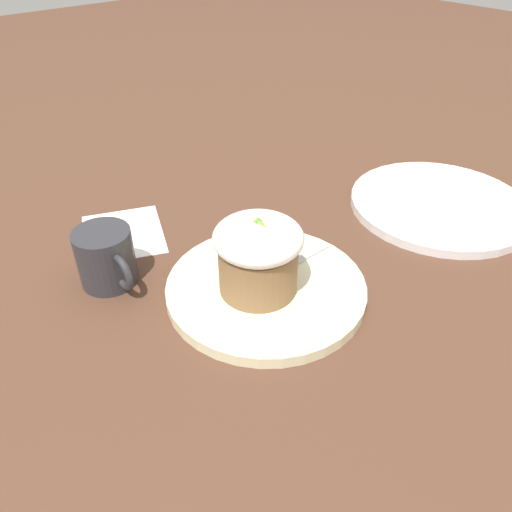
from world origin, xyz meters
TOP-DOWN VIEW (x-y plane):
  - ground_plane at (0.00, 0.00)m, footprint 4.00×4.00m
  - dessert_plate at (0.00, 0.00)m, footprint 0.25×0.25m
  - carrot_cake at (-0.00, -0.01)m, footprint 0.11×0.11m
  - spoon at (-0.01, 0.03)m, footprint 0.03×0.13m
  - coffee_cup at (-0.15, -0.14)m, footprint 0.10×0.07m
  - side_plate at (0.03, 0.35)m, footprint 0.28×0.28m
  - paper_napkin at (-0.24, -0.07)m, footprint 0.17×0.16m

SIDE VIEW (x-z plane):
  - ground_plane at x=0.00m, z-range 0.00..0.00m
  - paper_napkin at x=-0.24m, z-range 0.00..0.00m
  - side_plate at x=0.03m, z-range 0.00..0.01m
  - dessert_plate at x=0.00m, z-range 0.00..0.02m
  - spoon at x=-0.01m, z-range 0.02..0.02m
  - coffee_cup at x=-0.15m, z-range 0.00..0.08m
  - carrot_cake at x=0.00m, z-range 0.02..0.12m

